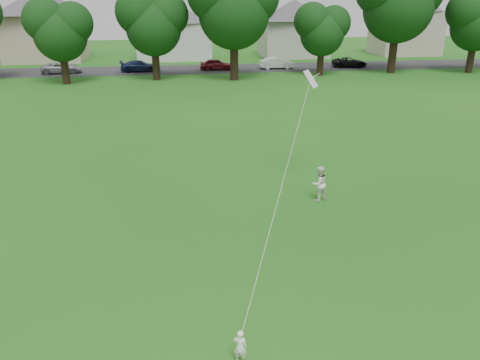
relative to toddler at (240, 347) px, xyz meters
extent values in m
plane|color=#155513|center=(-0.82, 3.61, -0.45)|extent=(160.00, 160.00, 0.00)
cube|color=#2D2D30|center=(-0.82, 45.61, -0.44)|extent=(90.00, 7.00, 0.01)
imported|color=white|center=(0.00, 0.00, 0.00)|extent=(0.38, 0.32, 0.89)
imported|color=white|center=(4.50, 8.64, 0.29)|extent=(0.87, 0.78, 1.47)
plane|color=white|center=(4.58, 10.88, 4.17)|extent=(0.88, 0.97, 0.68)
cylinder|color=white|center=(2.29, 5.44, 2.18)|extent=(0.01, 0.01, 12.46)
cylinder|color=black|center=(-11.20, 38.05, 1.05)|extent=(0.70, 0.70, 2.99)
cylinder|color=black|center=(-2.79, 39.18, 1.21)|extent=(0.72, 0.72, 3.32)
cylinder|color=black|center=(4.84, 38.04, 1.66)|extent=(0.80, 0.80, 4.22)
cylinder|color=black|center=(14.09, 39.61, 0.96)|extent=(0.68, 0.68, 2.81)
cylinder|color=black|center=(22.20, 40.11, 1.80)|extent=(0.82, 0.82, 4.48)
cylinder|color=black|center=(30.59, 38.98, 1.19)|extent=(0.72, 0.72, 3.27)
imported|color=#8F8F9C|center=(-12.96, 44.61, 0.15)|extent=(4.38, 2.37, 1.17)
imported|color=#141C3F|center=(-4.74, 44.61, 0.16)|extent=(4.16, 1.75, 1.20)
imported|color=maroon|center=(3.67, 44.61, 0.18)|extent=(3.69, 1.63, 1.24)
imported|color=silver|center=(10.56, 44.61, 0.19)|extent=(3.85, 1.38, 1.26)
imported|color=black|center=(19.19, 44.61, 0.12)|extent=(4.15, 2.19, 1.11)
cube|color=#BBA98C|center=(-16.82, 55.61, 2.32)|extent=(9.24, 7.32, 5.54)
cube|color=silver|center=(-0.82, 55.61, 1.84)|extent=(9.30, 7.67, 4.58)
pyramid|color=#4B484D|center=(-0.82, 55.61, 6.66)|extent=(13.42, 13.42, 2.52)
cube|color=#BBB6A8|center=(15.18, 55.61, 1.90)|extent=(8.49, 7.29, 4.70)
cube|color=#C2B3A1|center=(31.18, 55.61, 2.46)|extent=(8.34, 6.48, 5.82)
camera|label=1|loc=(-1.20, -8.44, 7.52)|focal=35.00mm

